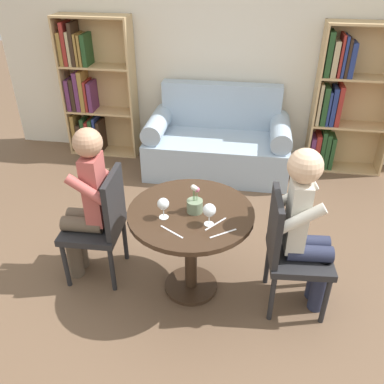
{
  "coord_description": "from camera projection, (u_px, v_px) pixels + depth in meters",
  "views": [
    {
      "loc": [
        0.36,
        -2.23,
        2.27
      ],
      "look_at": [
        0.0,
        0.05,
        0.83
      ],
      "focal_mm": 38.0,
      "sensor_mm": 36.0,
      "label": 1
    }
  ],
  "objects": [
    {
      "name": "bookshelf_left",
      "position": [
        91.0,
        92.0,
        4.74
      ],
      "size": [
        0.83,
        0.28,
        1.59
      ],
      "color": "tan",
      "rests_on": "ground_plane"
    },
    {
      "name": "chair_right",
      "position": [
        290.0,
        248.0,
        2.74
      ],
      "size": [
        0.45,
        0.45,
        0.9
      ],
      "rotation": [
        0.0,
        0.0,
        1.65
      ],
      "color": "#232326",
      "rests_on": "ground_plane"
    },
    {
      "name": "fork_left_setting",
      "position": [
        216.0,
        224.0,
        2.61
      ],
      "size": [
        0.13,
        0.16,
        0.0
      ],
      "color": "silver",
      "rests_on": "round_table"
    },
    {
      "name": "chair_left",
      "position": [
        101.0,
        222.0,
        2.99
      ],
      "size": [
        0.43,
        0.43,
        0.9
      ],
      "rotation": [
        0.0,
        0.0,
        -1.54
      ],
      "color": "#232326",
      "rests_on": "ground_plane"
    },
    {
      "name": "flower_vase",
      "position": [
        195.0,
        204.0,
        2.7
      ],
      "size": [
        0.11,
        0.11,
        0.21
      ],
      "color": "gray",
      "rests_on": "round_table"
    },
    {
      "name": "knife_left_setting",
      "position": [
        172.0,
        232.0,
        2.54
      ],
      "size": [
        0.17,
        0.11,
        0.0
      ],
      "color": "silver",
      "rests_on": "round_table"
    },
    {
      "name": "back_wall",
      "position": [
        225.0,
        39.0,
        4.36
      ],
      "size": [
        5.2,
        0.05,
        2.7
      ],
      "color": "silver",
      "rests_on": "ground_plane"
    },
    {
      "name": "ground_plane",
      "position": [
        191.0,
        287.0,
        3.11
      ],
      "size": [
        16.0,
        16.0,
        0.0
      ],
      "primitive_type": "plane",
      "color": "brown"
    },
    {
      "name": "bookshelf_right",
      "position": [
        342.0,
        103.0,
        4.36
      ],
      "size": [
        0.83,
        0.28,
        1.59
      ],
      "color": "tan",
      "rests_on": "ground_plane"
    },
    {
      "name": "wine_glass_left",
      "position": [
        163.0,
        204.0,
        2.62
      ],
      "size": [
        0.08,
        0.08,
        0.15
      ],
      "color": "white",
      "rests_on": "round_table"
    },
    {
      "name": "couch",
      "position": [
        218.0,
        144.0,
        4.55
      ],
      "size": [
        1.55,
        0.8,
        0.92
      ],
      "color": "#9EB2C6",
      "rests_on": "ground_plane"
    },
    {
      "name": "knife_right_setting",
      "position": [
        223.0,
        233.0,
        2.53
      ],
      "size": [
        0.16,
        0.12,
        0.0
      ],
      "color": "silver",
      "rests_on": "round_table"
    },
    {
      "name": "person_left",
      "position": [
        86.0,
        203.0,
        2.92
      ],
      "size": [
        0.42,
        0.35,
        1.24
      ],
      "rotation": [
        0.0,
        0.0,
        -1.54
      ],
      "color": "brown",
      "rests_on": "ground_plane"
    },
    {
      "name": "person_right",
      "position": [
        307.0,
        227.0,
        2.64
      ],
      "size": [
        0.43,
        0.36,
        1.23
      ],
      "rotation": [
        0.0,
        0.0,
        1.65
      ],
      "color": "#282D47",
      "rests_on": "ground_plane"
    },
    {
      "name": "round_table",
      "position": [
        191.0,
        229.0,
        2.82
      ],
      "size": [
        0.86,
        0.86,
        0.71
      ],
      "color": "#382619",
      "rests_on": "ground_plane"
    },
    {
      "name": "wine_glass_right",
      "position": [
        209.0,
        211.0,
        2.56
      ],
      "size": [
        0.09,
        0.09,
        0.15
      ],
      "color": "white",
      "rests_on": "round_table"
    }
  ]
}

